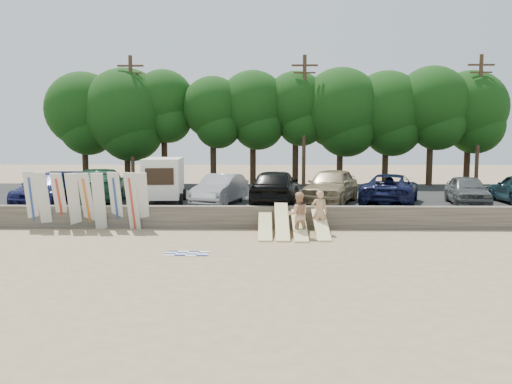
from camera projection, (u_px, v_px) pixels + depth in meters
ground at (283, 242)px, 19.16m from camera, size 120.00×120.00×0.00m
seawall at (281, 217)px, 22.09m from camera, size 44.00×0.50×1.00m
parking_lot at (277, 200)px, 29.56m from camera, size 44.00×14.50×0.70m
treeline at (274, 108)px, 35.90m from camera, size 33.30×6.30×8.41m
utility_poles at (304, 118)px, 34.47m from camera, size 25.80×0.26×9.00m
box_trailer at (164, 178)px, 25.55m from camera, size 2.31×3.75×2.29m
car_0 at (48, 188)px, 25.18m from camera, size 2.24×5.35×1.54m
car_1 at (101, 186)px, 25.50m from camera, size 3.59×6.46×1.77m
car_2 at (221, 189)px, 25.09m from camera, size 2.73×4.78×1.49m
car_3 at (275, 187)px, 24.65m from camera, size 2.81×5.54×1.81m
car_4 at (331, 186)px, 25.51m from camera, size 3.81×5.60×1.77m
car_5 at (390, 189)px, 25.15m from camera, size 4.16×5.99×1.52m
car_6 at (467, 190)px, 24.84m from camera, size 2.47×4.50×1.45m
surfboard_upright_0 at (32, 200)px, 21.84m from camera, size 0.53×0.57×2.57m
surfboard_upright_1 at (44, 201)px, 21.73m from camera, size 0.52×0.71×2.53m
surfboard_upright_2 at (60, 201)px, 21.81m from camera, size 0.50×0.80×2.51m
surfboard_upright_3 at (74, 202)px, 21.65m from camera, size 0.58×0.87×2.50m
surfboard_upright_4 at (87, 201)px, 21.71m from camera, size 0.57×0.83×2.51m
surfboard_upright_5 at (99, 202)px, 21.57m from camera, size 0.59×0.82×2.52m
surfboard_upright_6 at (116, 201)px, 21.77m from camera, size 0.55×0.67×2.55m
surfboard_upright_7 at (132, 201)px, 21.58m from camera, size 0.60×0.72×2.55m
surfboard_upright_8 at (143, 201)px, 21.70m from camera, size 0.54×0.75×2.53m
surfboard_low_0 at (265, 225)px, 20.58m from camera, size 0.56×2.92×0.83m
surfboard_low_1 at (282, 221)px, 20.47m from camera, size 0.56×2.81×1.18m
surfboard_low_2 at (299, 225)px, 20.40m from camera, size 0.56×2.90×0.92m
surfboard_low_3 at (321, 223)px, 20.56m from camera, size 0.56×2.88×0.97m
beachgoer_a at (319, 212)px, 20.84m from camera, size 0.67×0.45×1.82m
beachgoer_b at (298, 215)px, 20.06m from camera, size 0.94×0.75×1.83m
cooler at (302, 227)px, 21.51m from camera, size 0.41×0.34×0.32m
gear_bag at (324, 230)px, 21.03m from camera, size 0.34×0.30×0.22m
beach_towel at (187, 253)px, 17.24m from camera, size 1.56×1.56×0.00m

